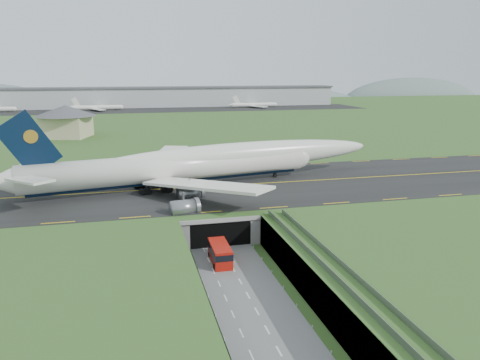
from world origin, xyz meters
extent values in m
plane|color=#385C24|center=(0.00, 0.00, 0.00)|extent=(900.00, 900.00, 0.00)
cube|color=gray|center=(0.00, 0.00, 3.00)|extent=(800.00, 800.00, 6.00)
cube|color=slate|center=(0.00, -7.50, 0.10)|extent=(12.00, 75.00, 0.20)
cube|color=black|center=(0.00, 33.00, 6.09)|extent=(800.00, 44.00, 0.18)
cube|color=gray|center=(0.00, 19.00, 5.50)|extent=(16.00, 22.00, 1.00)
cube|color=gray|center=(-7.00, 19.00, 3.00)|extent=(2.00, 22.00, 6.00)
cube|color=gray|center=(7.00, 19.00, 3.00)|extent=(2.00, 22.00, 6.00)
cube|color=black|center=(0.00, 14.00, 2.50)|extent=(12.00, 12.00, 5.00)
cube|color=#A8A8A3|center=(0.00, 7.95, 5.60)|extent=(17.00, 0.50, 0.80)
cube|color=#A8A8A3|center=(11.00, -18.50, 5.80)|extent=(3.00, 53.00, 0.50)
cube|color=gray|center=(9.60, -18.50, 6.55)|extent=(0.06, 53.00, 1.00)
cube|color=gray|center=(12.40, -18.50, 6.55)|extent=(0.06, 53.00, 1.00)
cylinder|color=#A8A8A3|center=(11.00, -28.00, 2.80)|extent=(0.90, 0.90, 5.60)
cylinder|color=#A8A8A3|center=(11.00, -16.00, 2.80)|extent=(0.90, 0.90, 5.60)
cylinder|color=#A8A8A3|center=(11.00, -4.00, 2.80)|extent=(0.90, 0.90, 5.60)
cylinder|color=white|center=(-6.28, 33.49, 11.25)|extent=(68.90, 19.19, 6.48)
sphere|color=white|center=(27.56, 39.90, 11.25)|extent=(7.43, 7.43, 6.35)
ellipsoid|color=white|center=(12.00, 36.95, 12.70)|extent=(75.33, 19.92, 6.81)
ellipsoid|color=black|center=(26.57, 39.71, 12.06)|extent=(4.99, 3.63, 2.27)
cylinder|color=black|center=(-6.28, 33.49, 8.72)|extent=(64.81, 14.85, 2.72)
cube|color=white|center=(-7.31, 49.79, 10.23)|extent=(16.72, 31.00, 2.73)
cube|color=white|center=(-38.55, 35.11, 12.77)|extent=(7.67, 12.00, 1.04)
cube|color=white|center=(-1.27, 17.94, 10.23)|extent=(25.18, 27.64, 2.73)
cube|color=white|center=(-35.72, 20.18, 12.77)|extent=(10.53, 11.55, 1.04)
cube|color=black|center=(-36.64, 27.74, 18.84)|extent=(12.77, 3.00, 14.34)
cylinder|color=gold|center=(-36.14, 27.84, 20.36)|extent=(2.92, 1.22, 2.84)
cylinder|color=slate|center=(-7.35, 43.08, 7.09)|extent=(5.80, 4.27, 3.34)
cylinder|color=slate|center=(-14.03, 52.65, 7.09)|extent=(5.80, 4.27, 3.34)
cylinder|color=slate|center=(-3.77, 24.17, 7.09)|extent=(5.80, 4.27, 3.34)
cylinder|color=slate|center=(-6.49, 12.83, 7.09)|extent=(5.80, 4.27, 3.34)
cylinder|color=black|center=(20.80, 38.62, 6.74)|extent=(1.19, 0.71, 1.11)
cube|color=black|center=(-10.76, 32.64, 6.89)|extent=(7.29, 8.10, 1.42)
cube|color=#AD150B|center=(-1.64, 0.59, 1.86)|extent=(3.22, 8.36, 3.33)
cube|color=black|center=(-1.64, 0.59, 2.53)|extent=(3.29, 8.47, 1.11)
cube|color=black|center=(-1.64, 0.59, 0.48)|extent=(2.99, 7.80, 0.55)
cylinder|color=black|center=(-3.12, -2.16, 0.61)|extent=(0.40, 1.00, 1.00)
cylinder|color=black|center=(-3.05, 3.39, 0.61)|extent=(0.40, 1.00, 1.00)
cylinder|color=black|center=(-0.24, -2.20, 0.61)|extent=(0.40, 1.00, 1.00)
cylinder|color=black|center=(-0.16, 3.35, 0.61)|extent=(0.40, 1.00, 1.00)
cube|color=#BFB88A|center=(-41.34, 133.34, 10.56)|extent=(21.02, 21.02, 9.11)
cone|color=#4C4C51|center=(-41.34, 133.34, 17.39)|extent=(30.83, 30.83, 4.56)
cube|color=#B2B2B2|center=(0.00, 300.00, 13.50)|extent=(300.00, 22.00, 15.00)
cube|color=#4C4C51|center=(0.00, 300.00, 21.00)|extent=(302.00, 24.00, 1.20)
cube|color=black|center=(0.00, 270.00, 6.14)|extent=(320.00, 50.00, 0.08)
cylinder|color=white|center=(-36.74, 275.00, 8.18)|extent=(34.00, 3.20, 3.20)
cylinder|color=white|center=(79.80, 275.00, 8.18)|extent=(34.00, 3.20, 3.20)
ellipsoid|color=slate|center=(120.00, 430.00, -4.00)|extent=(260.00, 91.00, 44.00)
ellipsoid|color=slate|center=(320.00, 430.00, -4.00)|extent=(180.00, 63.00, 60.00)
camera|label=1|loc=(-16.64, -76.32, 33.62)|focal=35.00mm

